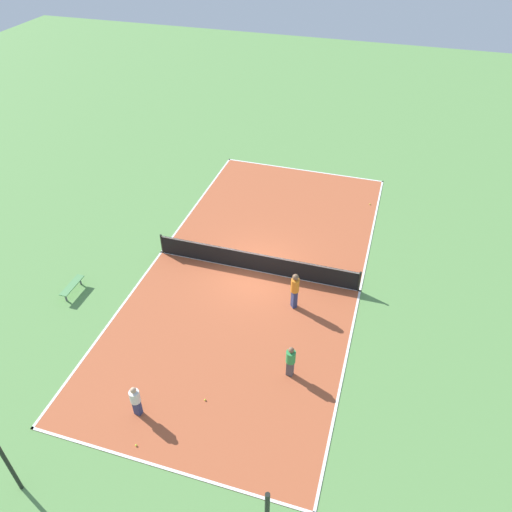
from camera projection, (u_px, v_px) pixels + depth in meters
name	position (u px, v px, depth m)	size (l,w,h in m)	color
ground_plane	(256.00, 271.00, 23.60)	(80.00, 80.00, 0.00)	#60934C
court_surface	(256.00, 271.00, 23.60)	(9.91, 20.54, 0.02)	#B75633
tennis_net	(256.00, 262.00, 23.25)	(9.71, 0.10, 1.08)	black
bench	(72.00, 286.00, 22.19)	(0.36, 1.44, 0.45)	#4C8C4C
player_far_green	(291.00, 360.00, 18.32)	(0.40, 0.40, 1.47)	#4C4C51
player_center_orange	(295.00, 288.00, 21.04)	(0.51, 0.51, 1.81)	navy
player_far_white	(135.00, 399.00, 17.02)	(0.42, 0.42, 1.40)	navy
tennis_ball_midcourt	(370.00, 204.00, 28.09)	(0.07, 0.07, 0.07)	#CCE033
tennis_ball_left_sideline	(205.00, 400.00, 17.89)	(0.07, 0.07, 0.07)	#CCE033
tennis_ball_far_baseline	(136.00, 445.00, 16.50)	(0.07, 0.07, 0.07)	#CCE033
fence_post_back_right	(0.00, 451.00, 14.12)	(0.12, 0.12, 4.25)	black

